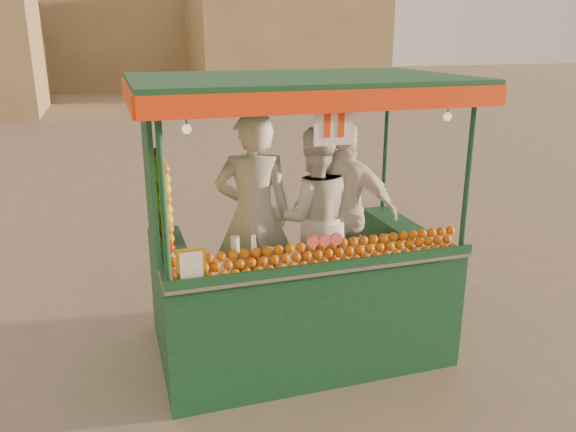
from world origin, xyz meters
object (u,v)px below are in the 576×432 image
object	(u,v)px
juice_cart	(294,272)
vendor_left	(254,216)
vendor_middle	(314,218)
vendor_right	(344,213)

from	to	relation	value
juice_cart	vendor_left	size ratio (longest dim) A/B	1.44
juice_cart	vendor_middle	world-z (taller)	juice_cart
juice_cart	vendor_right	bearing A→B (deg)	33.22
juice_cart	vendor_right	world-z (taller)	juice_cart
vendor_middle	vendor_right	bearing A→B (deg)	-170.87
vendor_left	vendor_right	xyz separation A→B (m)	(0.91, 0.03, -0.07)
vendor_middle	vendor_left	bearing A→B (deg)	10.12
juice_cart	vendor_left	distance (m)	0.64
vendor_middle	vendor_right	world-z (taller)	vendor_right
vendor_left	vendor_right	bearing A→B (deg)	-167.12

